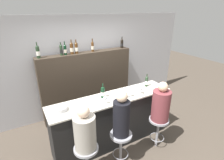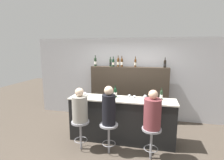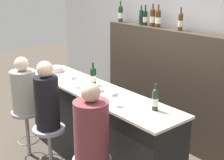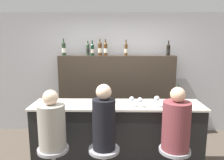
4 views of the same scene
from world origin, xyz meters
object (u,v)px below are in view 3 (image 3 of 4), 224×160
(wine_bottle_backbar_2, at_px, (145,17))
(wine_glass_0, at_px, (74,78))
(guest_seated_left, at_px, (24,89))
(guest_seated_right, at_px, (91,128))
(wine_bottle_backbar_1, at_px, (141,17))
(bar_stool_middle, at_px, (49,138))
(wine_bottle_backbar_3, at_px, (153,17))
(wine_glass_2, at_px, (102,91))
(wine_bottle_backbar_0, at_px, (121,13))
(wine_glass_1, at_px, (95,87))
(guest_seated_middle, at_px, (47,99))
(wine_bottle_counter_1, at_px, (155,99))
(wine_bottle_counter_0, at_px, (93,76))
(bar_stool_left, at_px, (27,120))
(wine_bottle_backbar_5, at_px, (180,21))
(metal_bowl, at_px, (56,69))
(wine_bottle_backbar_4, at_px, (158,18))
(wine_glass_3, at_px, (115,95))

(wine_bottle_backbar_2, distance_m, wine_glass_0, 1.65)
(guest_seated_left, xyz_separation_m, guest_seated_right, (1.55, -0.00, 0.02))
(wine_bottle_backbar_1, distance_m, bar_stool_middle, 2.37)
(wine_bottle_backbar_1, height_order, wine_bottle_backbar_3, wine_bottle_backbar_3)
(wine_bottle_backbar_2, xyz_separation_m, wine_glass_2, (0.83, -1.50, -0.65))
(wine_bottle_backbar_2, bearing_deg, wine_bottle_backbar_0, -180.00)
(wine_glass_1, bearing_deg, guest_seated_middle, -130.67)
(wine_bottle_backbar_1, distance_m, wine_bottle_backbar_3, 0.25)
(wine_bottle_counter_1, bearing_deg, wine_bottle_counter_0, -180.00)
(wine_bottle_backbar_2, height_order, bar_stool_left, wine_bottle_backbar_2)
(bar_stool_middle, bearing_deg, wine_bottle_counter_0, 90.16)
(wine_bottle_counter_0, xyz_separation_m, guest_seated_right, (0.90, -0.68, -0.19))
(wine_bottle_backbar_5, xyz_separation_m, metal_bowl, (-1.22, -1.32, -0.72))
(wine_bottle_backbar_0, bearing_deg, guest_seated_middle, -64.53)
(wine_glass_0, relative_size, guest_seated_left, 0.20)
(wine_bottle_counter_1, bearing_deg, wine_glass_0, -168.39)
(wine_bottle_counter_1, distance_m, wine_bottle_backbar_0, 2.46)
(wine_glass_1, height_order, guest_seated_right, guest_seated_right)
(wine_bottle_backbar_4, height_order, guest_seated_left, wine_bottle_backbar_4)
(wine_glass_3, relative_size, metal_bowl, 0.71)
(wine_bottle_backbar_3, bearing_deg, bar_stool_middle, -84.82)
(wine_glass_1, bearing_deg, wine_bottle_counter_0, 147.60)
(wine_bottle_backbar_3, relative_size, guest_seated_left, 0.45)
(wine_bottle_backbar_3, height_order, wine_glass_1, wine_bottle_backbar_3)
(wine_glass_1, xyz_separation_m, guest_seated_left, (-1.03, -0.44, -0.20))
(bar_stool_left, bearing_deg, metal_bowl, 108.43)
(wine_bottle_backbar_1, relative_size, wine_bottle_backbar_5, 0.93)
(wine_glass_0, height_order, bar_stool_left, wine_glass_0)
(wine_bottle_backbar_0, height_order, wine_bottle_backbar_3, wine_bottle_backbar_0)
(wine_bottle_backbar_1, bearing_deg, wine_glass_1, -61.87)
(wine_bottle_backbar_5, height_order, wine_glass_2, wine_bottle_backbar_5)
(wine_glass_2, distance_m, bar_stool_left, 1.39)
(wine_bottle_backbar_0, height_order, guest_seated_left, wine_bottle_backbar_0)
(wine_bottle_backbar_4, distance_m, bar_stool_left, 2.41)
(wine_bottle_backbar_5, relative_size, guest_seated_right, 0.40)
(bar_stool_middle, bearing_deg, wine_bottle_backbar_1, 102.33)
(wine_bottle_counter_0, height_order, wine_bottle_counter_1, wine_bottle_counter_0)
(wine_bottle_counter_1, xyz_separation_m, wine_bottle_backbar_4, (-1.16, 1.26, 0.64))
(wine_bottle_backbar_3, xyz_separation_m, guest_seated_middle, (0.18, -1.93, -0.81))
(wine_bottle_backbar_0, height_order, wine_glass_0, wine_bottle_backbar_0)
(guest_seated_middle, bearing_deg, wine_bottle_backbar_0, 115.47)
(wine_bottle_backbar_5, relative_size, guest_seated_middle, 0.38)
(wine_glass_0, height_order, guest_seated_middle, guest_seated_middle)
(wine_bottle_backbar_3, relative_size, wine_glass_3, 2.04)
(wine_bottle_backbar_3, bearing_deg, wine_bottle_backbar_2, 180.00)
(wine_bottle_counter_0, distance_m, wine_glass_0, 0.25)
(wine_glass_1, height_order, guest_seated_middle, guest_seated_middle)
(wine_bottle_counter_1, height_order, wine_glass_1, wine_bottle_counter_1)
(wine_bottle_backbar_0, relative_size, wine_bottle_backbar_4, 1.04)
(wine_glass_0, bearing_deg, wine_glass_1, -0.00)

